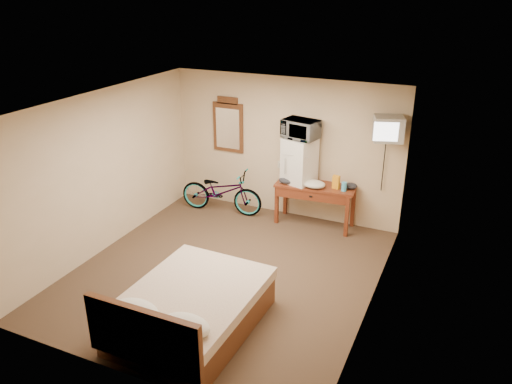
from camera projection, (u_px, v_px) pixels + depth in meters
room at (224, 194)px, 6.87m from camera, size 4.60×4.64×2.50m
desk at (315, 192)px, 8.54m from camera, size 1.39×0.63×0.75m
mini_fridge at (299, 161)px, 8.49m from camera, size 0.59×0.58×0.79m
microwave at (301, 129)px, 8.28m from camera, size 0.65×0.51×0.32m
snack_bag at (336, 182)px, 8.33m from camera, size 0.12×0.08×0.23m
blue_cup at (344, 187)px, 8.25m from camera, size 0.09×0.09×0.15m
cloth_cream at (314, 184)px, 8.39m from camera, size 0.39×0.30×0.12m
cloth_dark_a at (287, 180)px, 8.57m from camera, size 0.29×0.22×0.11m
cloth_dark_b at (351, 186)px, 8.35m from camera, size 0.21×0.17×0.10m
crt_television at (388, 129)px, 7.65m from camera, size 0.53×0.62×0.39m
wall_mirror at (228, 125)px, 9.09m from camera, size 0.60×0.04×1.01m
bicycle at (221, 191)px, 9.14m from camera, size 1.60×0.70×0.82m
bed at (189, 310)px, 6.00m from camera, size 1.48×1.97×0.90m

